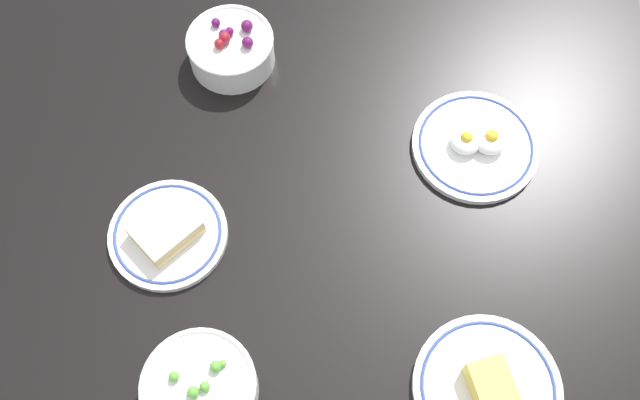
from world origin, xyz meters
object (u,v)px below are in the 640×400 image
object	(u,v)px
bowl_berries	(231,48)
plate_eggs	(476,145)
plate_cheese	(488,388)
bowl_peas	(200,388)
plate_sandwich	(167,233)

from	to	relation	value
bowl_berries	plate_eggs	size ratio (longest dim) A/B	0.72
plate_eggs	plate_cheese	size ratio (longest dim) A/B	0.99
bowl_peas	plate_sandwich	bearing A→B (deg)	-75.07
plate_sandwich	plate_eggs	distance (cm)	49.96
bowl_berries	bowl_peas	distance (cm)	55.57
bowl_berries	plate_eggs	world-z (taller)	bowl_berries
bowl_berries	bowl_peas	bearing A→B (deg)	87.31
plate_sandwich	bowl_peas	xyz separation A→B (cm)	(-6.22, 23.32, 1.52)
plate_sandwich	plate_eggs	size ratio (longest dim) A/B	0.89
bowl_peas	plate_eggs	xyz separation A→B (cm)	(-41.73, -37.35, -1.77)
plate_eggs	bowl_berries	bearing A→B (deg)	-24.89
plate_sandwich	plate_eggs	xyz separation A→B (cm)	(-47.95, -14.04, -0.25)
bowl_peas	bowl_berries	bearing A→B (deg)	-92.69
plate_sandwich	bowl_peas	size ratio (longest dim) A/B	1.15
plate_sandwich	plate_cheese	world-z (taller)	plate_cheese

